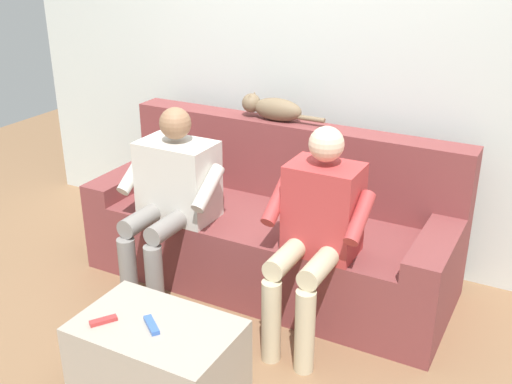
{
  "coord_description": "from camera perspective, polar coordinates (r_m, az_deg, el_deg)",
  "views": [
    {
      "loc": [
        -1.5,
        2.87,
        2.01
      ],
      "look_at": [
        0.0,
        0.07,
        0.65
      ],
      "focal_mm": 43.52,
      "sensor_mm": 36.0,
      "label": 1
    }
  ],
  "objects": [
    {
      "name": "remote_red",
      "position": [
        2.94,
        -13.85,
        -11.41
      ],
      "size": [
        0.1,
        0.12,
        0.02
      ],
      "primitive_type": "cube",
      "rotation": [
        0.0,
        0.0,
        4.12
      ],
      "color": "#B73333",
      "rests_on": "coffee_table"
    },
    {
      "name": "couch",
      "position": [
        3.77,
        1.57,
        -3.46
      ],
      "size": [
        2.18,
        0.81,
        0.92
      ],
      "color": "brown",
      "rests_on": "ground"
    },
    {
      "name": "remote_blue",
      "position": [
        2.87,
        -9.58,
        -11.97
      ],
      "size": [
        0.13,
        0.11,
        0.02
      ],
      "primitive_type": "cube",
      "rotation": [
        0.0,
        0.0,
        2.49
      ],
      "color": "#3860B7",
      "rests_on": "coffee_table"
    },
    {
      "name": "person_right_seated",
      "position": [
        3.55,
        -7.75,
        0.11
      ],
      "size": [
        0.58,
        0.58,
        1.1
      ],
      "color": "beige",
      "rests_on": "ground"
    },
    {
      "name": "person_left_seated",
      "position": [
        3.13,
        5.62,
        -2.99
      ],
      "size": [
        0.52,
        0.58,
        1.13
      ],
      "color": "#B23838",
      "rests_on": "ground"
    },
    {
      "name": "coffee_table",
      "position": [
        2.99,
        -9.0,
        -14.78
      ],
      "size": [
        0.74,
        0.47,
        0.36
      ],
      "color": "#A89E8E",
      "rests_on": "ground"
    },
    {
      "name": "ground_plane",
      "position": [
        3.38,
        -4.38,
        -13.36
      ],
      "size": [
        8.0,
        8.0,
        0.0
      ],
      "primitive_type": "plane",
      "color": "#846042"
    },
    {
      "name": "back_wall",
      "position": [
        3.92,
        5.34,
        12.59
      ],
      "size": [
        4.4,
        0.06,
        2.59
      ],
      "primitive_type": "cube",
      "color": "silver",
      "rests_on": "ground"
    },
    {
      "name": "cat_on_backrest",
      "position": [
        3.8,
        1.49,
        7.72
      ],
      "size": [
        0.55,
        0.13,
        0.15
      ],
      "color": "#756047",
      "rests_on": "couch"
    }
  ]
}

